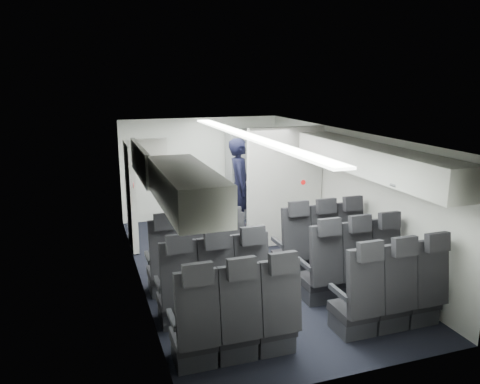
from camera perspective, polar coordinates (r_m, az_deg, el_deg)
cabin_shell at (r=7.27m, az=1.01°, el=-0.91°), size 3.41×6.01×2.16m
seat_row_front at (r=7.02m, az=2.47°, el=-7.66°), size 3.33×0.56×1.24m
seat_row_mid at (r=6.25m, az=5.49°, el=-10.49°), size 3.33×0.56×1.24m
seat_row_rear at (r=5.53m, az=9.40°, el=-14.04°), size 3.33×0.56×1.24m
overhead_bin_left_rear at (r=4.85m, az=-6.60°, el=0.50°), size 0.53×1.80×0.40m
overhead_bin_left_front_open at (r=6.55m, az=-10.19°, el=2.75°), size 0.64×1.70×0.72m
overhead_bin_right_rear at (r=6.07m, az=20.23°, el=2.41°), size 0.53×1.80×0.40m
overhead_bin_right_front at (r=7.48m, az=11.87°, el=4.98°), size 0.53×1.70×0.40m
bulkhead_partition at (r=8.36m, az=5.49°, el=0.64°), size 1.40×0.15×2.13m
galley_unit at (r=10.11m, az=0.89°, el=2.27°), size 0.85×0.52×1.90m
boarding_door at (r=8.45m, az=-13.15°, el=-0.37°), size 0.12×1.27×1.86m
flight_attendant at (r=9.00m, az=-0.03°, el=0.70°), size 0.62×0.78×1.86m
carry_on_bag at (r=6.38m, az=-9.33°, el=3.01°), size 0.40×0.32×0.22m
papers at (r=9.00m, az=1.22°, el=1.13°), size 0.18×0.10×0.13m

